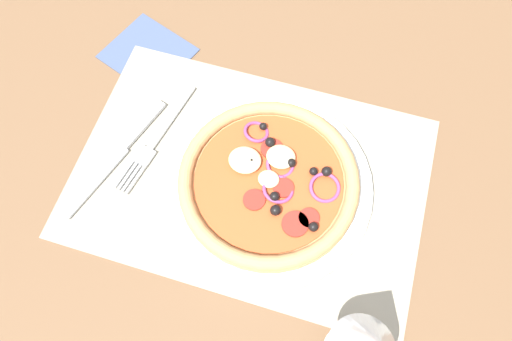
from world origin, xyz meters
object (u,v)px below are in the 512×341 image
(fork, at_px, (154,142))
(knife, at_px, (114,157))
(napkin, at_px, (148,53))
(pizza, at_px, (269,180))
(plate, at_px, (268,186))

(fork, bearing_deg, knife, -38.40)
(fork, xyz_separation_m, napkin, (0.07, -0.14, -0.00))
(knife, bearing_deg, napkin, -154.71)
(pizza, xyz_separation_m, fork, (0.17, -0.02, -0.02))
(knife, xyz_separation_m, napkin, (0.02, -0.18, -0.00))
(pizza, distance_m, knife, 0.21)
(pizza, height_order, napkin, pizza)
(pizza, height_order, fork, pizza)
(pizza, height_order, knife, pizza)
(pizza, xyz_separation_m, knife, (0.21, 0.02, -0.02))
(plate, distance_m, fork, 0.17)
(napkin, bearing_deg, fork, 115.53)
(fork, distance_m, napkin, 0.15)
(plate, distance_m, knife, 0.21)
(fork, relative_size, napkin, 1.55)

